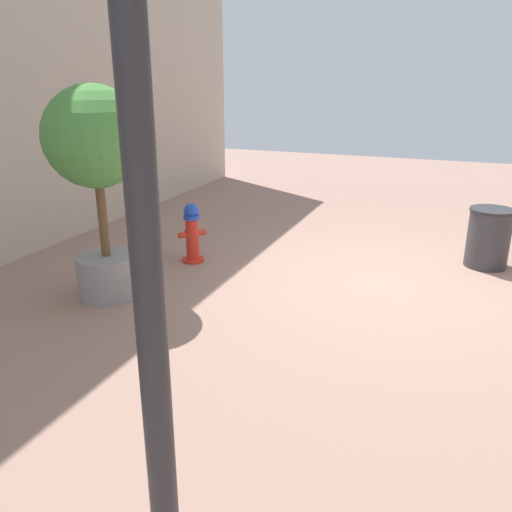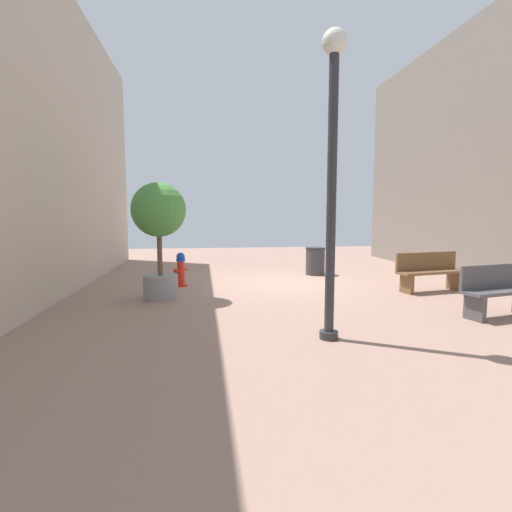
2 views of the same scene
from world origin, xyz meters
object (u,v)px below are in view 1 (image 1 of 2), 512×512
at_px(planter_tree, 97,161).
at_px(street_lamp, 131,49).
at_px(fire_hydrant, 192,233).
at_px(trash_bin, 488,238).

xyz_separation_m(planter_tree, street_lamp, (-2.81, 3.22, 1.02)).
relative_size(fire_hydrant, street_lamp, 0.20).
bearing_deg(trash_bin, planter_tree, 33.64).
distance_m(fire_hydrant, trash_bin, 4.31).
xyz_separation_m(planter_tree, trash_bin, (-4.43, -2.95, -1.27)).
distance_m(planter_tree, street_lamp, 4.39).
bearing_deg(planter_tree, street_lamp, 131.11).
bearing_deg(planter_tree, fire_hydrant, -103.23).
bearing_deg(trash_bin, fire_hydrant, 19.17).
distance_m(fire_hydrant, planter_tree, 2.01).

